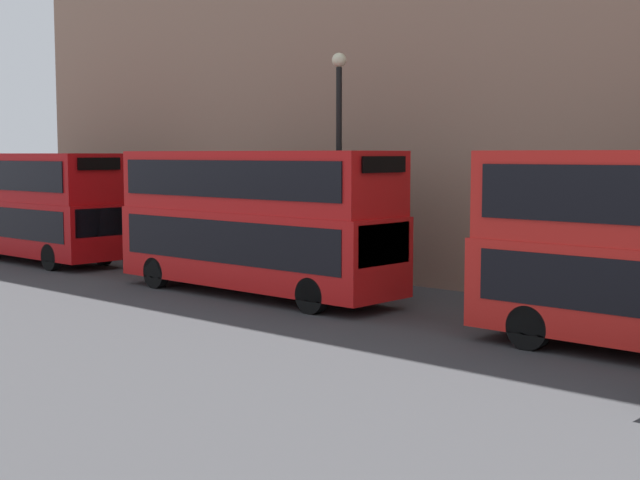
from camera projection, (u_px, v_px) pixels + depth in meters
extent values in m
cylinder|color=black|center=(529.00, 327.00, 19.63)|extent=(0.30, 1.00, 1.00)
cylinder|color=black|center=(576.00, 314.00, 21.28)|extent=(0.30, 1.00, 1.00)
cube|color=red|center=(255.00, 248.00, 27.09)|extent=(2.55, 10.08, 2.24)
cube|color=red|center=(254.00, 181.00, 26.90)|extent=(2.50, 9.88, 1.81)
cube|color=black|center=(255.00, 239.00, 27.07)|extent=(2.59, 9.27, 1.25)
cube|color=black|center=(254.00, 178.00, 26.89)|extent=(2.59, 9.27, 1.09)
cube|color=black|center=(384.00, 244.00, 23.68)|extent=(2.17, 0.06, 1.12)
cube|color=black|center=(384.00, 164.00, 23.47)|extent=(1.78, 0.06, 0.44)
cylinder|color=black|center=(312.00, 295.00, 24.05)|extent=(0.30, 1.00, 1.00)
cylinder|color=black|center=(365.00, 286.00, 25.70)|extent=(0.30, 1.00, 1.00)
cylinder|color=black|center=(156.00, 273.00, 28.68)|extent=(0.30, 1.00, 1.00)
cylinder|color=black|center=(210.00, 266.00, 30.33)|extent=(0.30, 1.00, 1.00)
cube|color=#B20C0F|center=(24.00, 226.00, 36.36)|extent=(2.55, 11.13, 2.09)
cube|color=#B20C0F|center=(22.00, 177.00, 36.17)|extent=(2.50, 10.90, 1.89)
cube|color=black|center=(24.00, 219.00, 36.34)|extent=(2.59, 10.24, 1.17)
cube|color=black|center=(22.00, 174.00, 36.16)|extent=(2.59, 10.24, 1.13)
cube|color=black|center=(101.00, 222.00, 32.60)|extent=(2.17, 0.06, 1.05)
cube|color=black|center=(99.00, 164.00, 32.39)|extent=(1.78, 0.06, 0.45)
cylinder|color=black|center=(51.00, 257.00, 32.96)|extent=(0.30, 1.00, 1.00)
cylinder|color=black|center=(103.00, 252.00, 34.61)|extent=(0.30, 1.00, 1.00)
cylinder|color=black|center=(2.00, 239.00, 39.94)|extent=(0.30, 1.00, 1.00)
cylinder|color=black|center=(339.00, 182.00, 27.31)|extent=(0.18, 0.18, 6.93)
sphere|color=beige|center=(339.00, 60.00, 26.95)|extent=(0.44, 0.44, 0.44)
cylinder|color=maroon|center=(322.00, 267.00, 28.34)|extent=(0.36, 0.36, 1.42)
sphere|color=tan|center=(322.00, 242.00, 28.26)|extent=(0.22, 0.22, 0.22)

